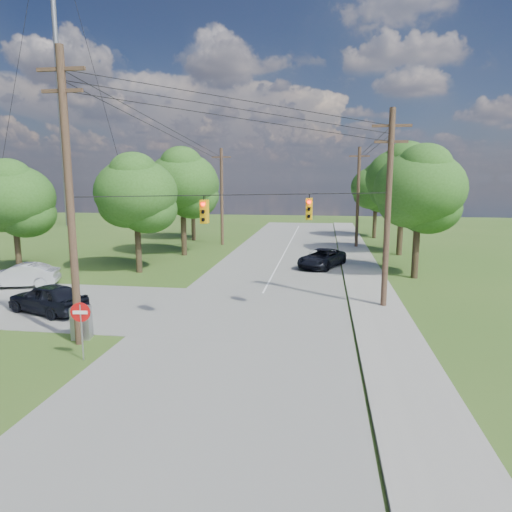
% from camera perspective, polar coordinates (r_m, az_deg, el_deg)
% --- Properties ---
extents(ground, '(140.00, 140.00, 0.00)m').
position_cam_1_polar(ground, '(19.01, -9.38, -11.89)').
color(ground, '#36591D').
rests_on(ground, ground).
extents(main_road, '(10.00, 100.00, 0.03)m').
position_cam_1_polar(main_road, '(23.15, -0.80, -7.74)').
color(main_road, gray).
rests_on(main_road, ground).
extents(sidewalk_east, '(2.60, 100.00, 0.12)m').
position_cam_1_polar(sidewalk_east, '(23.07, 16.03, -8.07)').
color(sidewalk_east, gray).
rests_on(sidewalk_east, ground).
extents(pole_sw, '(2.00, 0.32, 12.00)m').
position_cam_1_polar(pole_sw, '(19.99, -22.28, 6.90)').
color(pole_sw, brown).
rests_on(pole_sw, ground).
extents(pole_ne, '(2.00, 0.32, 10.50)m').
position_cam_1_polar(pole_ne, '(25.06, 16.18, 5.92)').
color(pole_ne, brown).
rests_on(pole_ne, ground).
extents(pole_north_e, '(2.00, 0.32, 10.00)m').
position_cam_1_polar(pole_north_e, '(46.95, 12.62, 7.24)').
color(pole_north_e, brown).
rests_on(pole_north_e, ground).
extents(pole_north_w, '(2.00, 0.32, 10.00)m').
position_cam_1_polar(pole_north_w, '(48.01, -4.30, 7.49)').
color(pole_north_w, brown).
rests_on(pole_north_w, ground).
extents(power_lines, '(13.93, 29.62, 4.93)m').
position_cam_1_polar(power_lines, '(28.71, 0.30, 14.09)').
color(power_lines, black).
rests_on(power_lines, ground).
extents(traffic_signals, '(4.91, 3.27, 1.05)m').
position_cam_1_polar(traffic_signals, '(21.49, 0.39, 5.81)').
color(traffic_signals, '#E4A70D').
rests_on(traffic_signals, ground).
extents(radio_mast, '(0.70, 0.70, 45.00)m').
position_cam_1_polar(radio_mast, '(74.81, -23.56, 20.92)').
color(radio_mast, gray).
rests_on(radio_mast, ground).
extents(tree_w_near, '(6.00, 6.00, 8.40)m').
position_cam_1_polar(tree_w_near, '(34.58, -14.78, 7.68)').
color(tree_w_near, '#463623').
rests_on(tree_w_near, ground).
extents(tree_w_mid, '(6.40, 6.40, 9.22)m').
position_cam_1_polar(tree_w_mid, '(41.73, -9.18, 9.06)').
color(tree_w_mid, '#463623').
rests_on(tree_w_mid, ground).
extents(tree_w_far, '(6.00, 6.00, 8.73)m').
position_cam_1_polar(tree_w_far, '(51.89, -7.94, 8.83)').
color(tree_w_far, '#463623').
rests_on(tree_w_far, ground).
extents(tree_e_near, '(6.20, 6.20, 8.81)m').
position_cam_1_polar(tree_e_near, '(33.43, 19.75, 7.93)').
color(tree_e_near, '#463623').
rests_on(tree_e_near, ground).
extents(tree_e_mid, '(6.60, 6.60, 9.64)m').
position_cam_1_polar(tree_e_mid, '(43.36, 17.90, 9.18)').
color(tree_e_mid, '#463623').
rests_on(tree_e_mid, ground).
extents(tree_e_far, '(5.80, 5.80, 8.32)m').
position_cam_1_polar(tree_e_far, '(55.13, 14.79, 8.31)').
color(tree_e_far, '#463623').
rests_on(tree_e_far, ground).
extents(tree_cross_n, '(5.60, 5.60, 7.91)m').
position_cam_1_polar(tree_cross_n, '(36.40, -28.07, 6.43)').
color(tree_cross_n, '#463623').
rests_on(tree_cross_n, ground).
extents(car_cross_dark, '(4.97, 3.32, 1.57)m').
position_cam_1_polar(car_cross_dark, '(26.09, -24.56, -4.80)').
color(car_cross_dark, black).
rests_on(car_cross_dark, cross_road).
extents(car_cross_silver, '(4.85, 2.90, 1.51)m').
position_cam_1_polar(car_cross_silver, '(32.97, -27.36, -2.18)').
color(car_cross_silver, silver).
rests_on(car_cross_silver, cross_road).
extents(car_main_north, '(4.26, 5.66, 1.43)m').
position_cam_1_polar(car_main_north, '(36.23, 8.23, -0.27)').
color(car_main_north, black).
rests_on(car_main_north, main_road).
extents(control_cabinet, '(0.90, 0.73, 1.45)m').
position_cam_1_polar(control_cabinet, '(21.52, -20.99, -7.80)').
color(control_cabinet, gray).
rests_on(control_cabinet, ground).
extents(do_not_enter_sign, '(0.77, 0.15, 2.31)m').
position_cam_1_polar(do_not_enter_sign, '(18.76, -21.06, -7.27)').
color(do_not_enter_sign, gray).
rests_on(do_not_enter_sign, ground).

